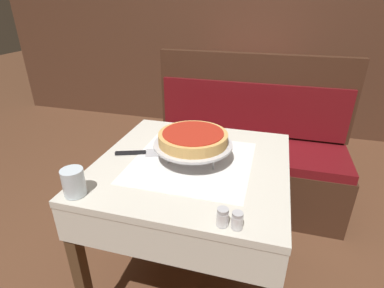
% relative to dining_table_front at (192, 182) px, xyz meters
% --- Properties ---
extents(ground_plane, '(14.00, 14.00, 0.00)m').
position_rel_dining_table_front_xyz_m(ground_plane, '(0.00, 0.00, -0.64)').
color(ground_plane, brown).
extents(dining_table_front, '(0.83, 0.83, 0.75)m').
position_rel_dining_table_front_xyz_m(dining_table_front, '(0.00, 0.00, 0.00)').
color(dining_table_front, beige).
rests_on(dining_table_front, ground_plane).
extents(dining_table_rear, '(0.82, 0.82, 0.75)m').
position_rel_dining_table_front_xyz_m(dining_table_rear, '(0.08, 1.67, -0.00)').
color(dining_table_rear, red).
rests_on(dining_table_rear, ground_plane).
extents(booth_bench, '(1.38, 0.50, 1.06)m').
position_rel_dining_table_front_xyz_m(booth_bench, '(0.17, 0.83, -0.32)').
color(booth_bench, '#3D2316').
rests_on(booth_bench, ground_plane).
extents(back_wall_panel, '(6.00, 0.04, 2.40)m').
position_rel_dining_table_front_xyz_m(back_wall_panel, '(0.00, 2.28, 0.56)').
color(back_wall_panel, '#4C2D1E').
rests_on(back_wall_panel, ground_plane).
extents(pizza_pan_stand, '(0.34, 0.34, 0.08)m').
position_rel_dining_table_front_xyz_m(pizza_pan_stand, '(0.00, 0.02, 0.18)').
color(pizza_pan_stand, '#ADADB2').
rests_on(pizza_pan_stand, dining_table_front).
extents(deep_dish_pizza, '(0.30, 0.30, 0.05)m').
position_rel_dining_table_front_xyz_m(deep_dish_pizza, '(0.00, 0.02, 0.22)').
color(deep_dish_pizza, tan).
rests_on(deep_dish_pizza, pizza_pan_stand).
extents(pizza_server, '(0.23, 0.12, 0.01)m').
position_rel_dining_table_front_xyz_m(pizza_server, '(-0.24, 0.01, 0.11)').
color(pizza_server, '#BCBCC1').
rests_on(pizza_server, dining_table_front).
extents(water_glass_near, '(0.08, 0.08, 0.10)m').
position_rel_dining_table_front_xyz_m(water_glass_near, '(-0.35, -0.35, 0.16)').
color(water_glass_near, silver).
rests_on(water_glass_near, dining_table_front).
extents(salt_shaker, '(0.04, 0.04, 0.06)m').
position_rel_dining_table_front_xyz_m(salt_shaker, '(0.20, -0.37, 0.14)').
color(salt_shaker, silver).
rests_on(salt_shaker, dining_table_front).
extents(pepper_shaker, '(0.04, 0.04, 0.06)m').
position_rel_dining_table_front_xyz_m(pepper_shaker, '(0.25, -0.37, 0.14)').
color(pepper_shaker, silver).
rests_on(pepper_shaker, dining_table_front).
extents(condiment_caddy, '(0.11, 0.11, 0.17)m').
position_rel_dining_table_front_xyz_m(condiment_caddy, '(0.13, 1.61, 0.16)').
color(condiment_caddy, black).
rests_on(condiment_caddy, dining_table_rear).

